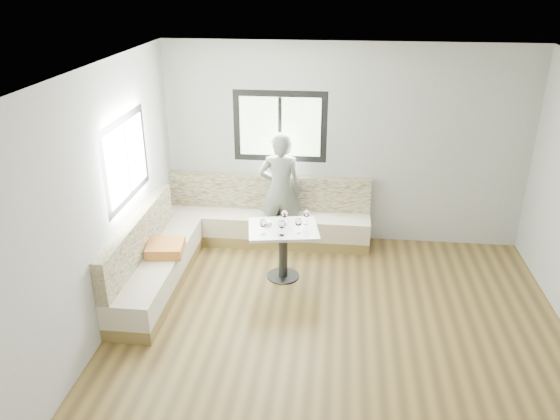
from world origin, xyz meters
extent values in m
cube|color=brown|center=(0.00, 0.00, 0.00)|extent=(5.00, 5.00, 0.01)
cube|color=white|center=(0.00, 0.00, 2.80)|extent=(5.00, 5.00, 0.01)
cube|color=#B7B7B2|center=(0.00, 2.50, 1.40)|extent=(5.00, 0.01, 2.80)
cube|color=#B7B7B2|center=(0.00, -2.50, 1.40)|extent=(5.00, 0.01, 2.80)
cube|color=#B7B7B2|center=(-2.50, 0.00, 1.40)|extent=(0.01, 5.00, 2.80)
cube|color=black|center=(-0.90, 2.49, 1.65)|extent=(1.30, 0.02, 1.00)
cube|color=black|center=(-2.49, 0.90, 1.65)|extent=(0.02, 1.30, 1.00)
cube|color=olive|center=(-1.05, 2.23, 0.08)|extent=(2.90, 0.55, 0.16)
cube|color=beige|center=(-1.05, 2.23, 0.30)|extent=(2.90, 0.55, 0.29)
cube|color=beige|center=(-1.05, 2.43, 0.70)|extent=(2.90, 0.14, 0.50)
cube|color=olive|center=(-2.23, 0.82, 0.08)|extent=(0.55, 2.25, 0.16)
cube|color=beige|center=(-2.23, 0.82, 0.30)|extent=(0.55, 2.25, 0.29)
cube|color=beige|center=(-2.43, 0.82, 0.70)|extent=(0.14, 2.25, 0.50)
cube|color=#B25726|center=(-2.13, 0.92, 0.51)|extent=(0.48, 0.48, 0.13)
cylinder|color=black|center=(-0.72, 1.27, 0.01)|extent=(0.42, 0.42, 0.02)
cylinder|color=black|center=(-0.72, 1.27, 0.33)|extent=(0.11, 0.11, 0.66)
cube|color=silver|center=(-0.72, 1.27, 0.68)|extent=(0.95, 0.80, 0.04)
imported|color=slate|center=(-0.86, 2.19, 0.83)|extent=(0.63, 0.43, 1.66)
cylinder|color=white|center=(-0.93, 1.33, 0.72)|extent=(0.11, 0.11, 0.04)
sphere|color=black|center=(-0.91, 1.34, 0.74)|extent=(0.02, 0.02, 0.02)
sphere|color=black|center=(-0.94, 1.34, 0.74)|extent=(0.02, 0.02, 0.02)
sphere|color=black|center=(-0.93, 1.31, 0.74)|extent=(0.02, 0.02, 0.02)
cylinder|color=white|center=(-0.94, 1.06, 0.70)|extent=(0.06, 0.06, 0.01)
cylinder|color=white|center=(-0.94, 1.06, 0.75)|extent=(0.01, 0.01, 0.09)
ellipsoid|color=white|center=(-0.94, 1.06, 0.84)|extent=(0.09, 0.09, 0.11)
cylinder|color=#3E0710|center=(-0.94, 1.06, 0.82)|extent=(0.06, 0.06, 0.02)
cylinder|color=white|center=(-0.72, 1.05, 0.70)|extent=(0.06, 0.06, 0.01)
cylinder|color=white|center=(-0.72, 1.05, 0.75)|extent=(0.01, 0.01, 0.09)
ellipsoid|color=white|center=(-0.72, 1.05, 0.84)|extent=(0.09, 0.09, 0.11)
cylinder|color=#3E0710|center=(-0.72, 1.05, 0.82)|extent=(0.06, 0.06, 0.02)
cylinder|color=white|center=(-0.52, 1.15, 0.70)|extent=(0.06, 0.06, 0.01)
cylinder|color=white|center=(-0.52, 1.15, 0.75)|extent=(0.01, 0.01, 0.09)
ellipsoid|color=white|center=(-0.52, 1.15, 0.84)|extent=(0.09, 0.09, 0.11)
cylinder|color=#3E0710|center=(-0.52, 1.15, 0.82)|extent=(0.06, 0.06, 0.02)
cylinder|color=white|center=(-0.72, 1.36, 0.70)|extent=(0.06, 0.06, 0.01)
cylinder|color=white|center=(-0.72, 1.36, 0.75)|extent=(0.01, 0.01, 0.09)
ellipsoid|color=white|center=(-0.72, 1.36, 0.84)|extent=(0.09, 0.09, 0.11)
cylinder|color=#3E0710|center=(-0.72, 1.36, 0.82)|extent=(0.06, 0.06, 0.02)
cylinder|color=white|center=(-0.45, 1.41, 0.70)|extent=(0.06, 0.06, 0.01)
cylinder|color=white|center=(-0.45, 1.41, 0.75)|extent=(0.01, 0.01, 0.09)
ellipsoid|color=white|center=(-0.45, 1.41, 0.84)|extent=(0.09, 0.09, 0.11)
cylinder|color=#3E0710|center=(-0.45, 1.41, 0.82)|extent=(0.06, 0.06, 0.02)
camera|label=1|loc=(-0.08, -4.79, 3.64)|focal=35.00mm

